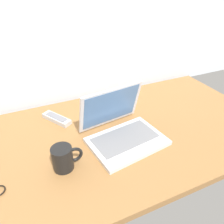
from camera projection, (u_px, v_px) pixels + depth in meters
desk at (105, 139)px, 0.98m from camera, size 1.60×0.76×0.03m
laptop at (121, 129)px, 0.94m from camera, size 0.34×0.31×0.21m
coffee_mug at (63, 158)px, 0.80m from camera, size 0.12×0.08×0.10m
remote_control_near at (57, 119)px, 1.07m from camera, size 0.12×0.16×0.02m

